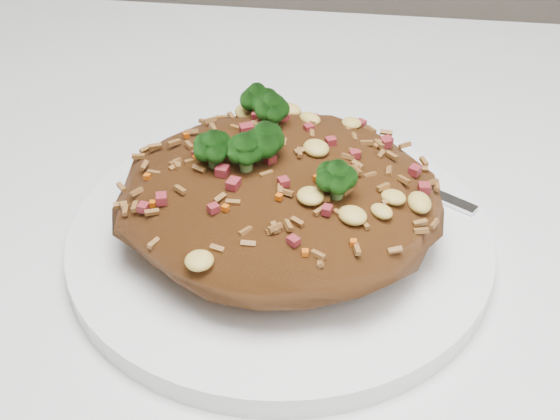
% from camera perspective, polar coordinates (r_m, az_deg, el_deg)
% --- Properties ---
extents(dining_table, '(1.20, 0.80, 0.75)m').
position_cam_1_polar(dining_table, '(0.50, -8.15, -14.59)').
color(dining_table, silver).
rests_on(dining_table, ground).
extents(plate, '(0.25, 0.25, 0.01)m').
position_cam_1_polar(plate, '(0.46, 0.00, -2.17)').
color(plate, white).
rests_on(plate, dining_table).
extents(fried_rice, '(0.18, 0.17, 0.07)m').
position_cam_1_polar(fried_rice, '(0.43, -0.04, 1.78)').
color(fried_rice, brown).
rests_on(fried_rice, plate).
extents(fork, '(0.15, 0.10, 0.00)m').
position_cam_1_polar(fork, '(0.50, 6.76, 3.08)').
color(fork, silver).
rests_on(fork, plate).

